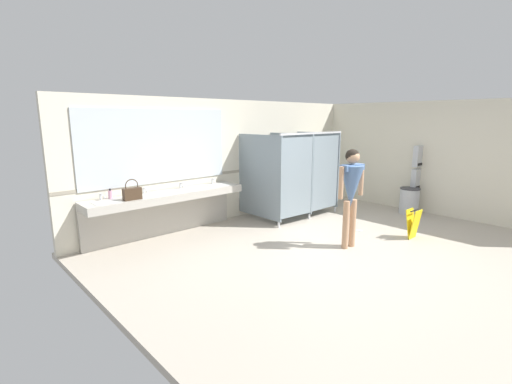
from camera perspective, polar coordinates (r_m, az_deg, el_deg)
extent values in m
cube|color=#B2A899|center=(6.53, 14.29, -9.20)|extent=(7.65, 6.56, 0.10)
cube|color=beige|center=(8.22, -3.20, 5.15)|extent=(7.65, 0.12, 2.62)
cube|color=beige|center=(9.39, 26.95, 4.71)|extent=(0.12, 6.56, 2.62)
cube|color=#9E937F|center=(8.21, -2.89, 3.31)|extent=(7.65, 0.01, 0.06)
cube|color=#B2ADA3|center=(6.92, -13.66, -0.63)|extent=(3.07, 0.59, 0.14)
cube|color=#B2ADA3|center=(7.25, -14.48, -3.69)|extent=(3.07, 0.08, 0.73)
cube|color=beige|center=(6.44, -22.53, -1.92)|extent=(0.42, 0.33, 0.11)
cylinder|color=silver|center=(6.63, -23.30, -0.67)|extent=(0.04, 0.04, 0.11)
cylinder|color=silver|center=(6.57, -23.17, -0.37)|extent=(0.03, 0.11, 0.03)
sphere|color=silver|center=(6.67, -22.75, -0.79)|extent=(0.04, 0.04, 0.04)
cube|color=beige|center=(6.72, -16.40, -0.96)|extent=(0.42, 0.33, 0.11)
cylinder|color=silver|center=(6.91, -17.31, 0.21)|extent=(0.04, 0.04, 0.11)
cylinder|color=silver|center=(6.86, -17.14, 0.51)|extent=(0.03, 0.11, 0.03)
sphere|color=silver|center=(6.96, -16.82, 0.10)|extent=(0.04, 0.04, 0.04)
cube|color=beige|center=(7.08, -10.84, -0.08)|extent=(0.42, 0.33, 0.11)
cylinder|color=silver|center=(7.26, -11.85, 1.01)|extent=(0.04, 0.04, 0.11)
cylinder|color=silver|center=(7.21, -11.64, 1.31)|extent=(0.03, 0.11, 0.03)
sphere|color=silver|center=(7.31, -11.41, 0.90)|extent=(0.04, 0.04, 0.04)
cube|color=beige|center=(7.50, -5.85, 0.72)|extent=(0.42, 0.33, 0.11)
cylinder|color=silver|center=(7.67, -6.92, 1.73)|extent=(0.04, 0.04, 0.11)
cylinder|color=silver|center=(7.62, -6.69, 2.01)|extent=(0.03, 0.11, 0.03)
sphere|color=silver|center=(7.72, -6.53, 1.62)|extent=(0.04, 0.04, 0.04)
cube|color=silver|center=(7.06, -15.21, 6.97)|extent=(2.97, 0.02, 1.37)
cube|color=gray|center=(7.74, 0.52, 2.48)|extent=(0.03, 1.31, 1.77)
cylinder|color=silver|center=(7.53, 3.61, -5.17)|extent=(0.05, 0.05, 0.12)
cube|color=gray|center=(8.43, 5.42, 3.18)|extent=(0.03, 1.31, 1.77)
cylinder|color=silver|center=(8.24, 8.37, -3.80)|extent=(0.05, 0.05, 0.12)
cube|color=gray|center=(9.17, 9.56, 3.75)|extent=(0.03, 1.31, 1.77)
cylinder|color=silver|center=(9.00, 12.34, -2.64)|extent=(0.05, 0.05, 0.12)
cube|color=gray|center=(7.66, 6.42, 2.31)|extent=(0.90, 0.08, 1.67)
cube|color=gray|center=(8.41, 10.84, 3.00)|extent=(0.90, 0.03, 1.67)
cube|color=#B7BABF|center=(7.94, 8.93, 9.14)|extent=(2.02, 0.04, 0.04)
cube|color=#B7BABF|center=(9.43, 24.26, 5.19)|extent=(0.36, 0.12, 0.50)
cube|color=black|center=(9.42, 24.52, 4.01)|extent=(0.28, 0.01, 0.06)
cube|color=#B7BABF|center=(9.50, 23.97, 1.87)|extent=(0.35, 0.12, 0.49)
cube|color=black|center=(9.50, 24.23, 0.71)|extent=(0.27, 0.01, 0.06)
cylinder|color=#B7BABF|center=(9.32, 22.99, -1.35)|extent=(0.44, 0.44, 0.59)
cylinder|color=#333338|center=(9.26, 23.14, 0.51)|extent=(0.45, 0.45, 0.03)
cylinder|color=tan|center=(6.57, 14.98, -4.76)|extent=(0.11, 0.11, 0.85)
cylinder|color=tan|center=(6.44, 13.96, -5.05)|extent=(0.11, 0.11, 0.85)
cone|color=#4C6B99|center=(6.35, 14.78, 0.84)|extent=(0.44, 0.44, 0.72)
cube|color=#4C6B99|center=(6.30, 14.93, 3.79)|extent=(0.47, 0.21, 0.10)
cylinder|color=tan|center=(6.54, 16.27, 1.85)|extent=(0.08, 0.08, 0.54)
cylinder|color=tan|center=(6.14, 13.27, 1.41)|extent=(0.08, 0.08, 0.54)
sphere|color=tan|center=(6.28, 15.01, 5.36)|extent=(0.23, 0.23, 0.23)
sphere|color=black|center=(6.29, 14.95, 5.51)|extent=(0.23, 0.23, 0.23)
cube|color=#3F2D1E|center=(6.44, -18.93, -0.28)|extent=(0.30, 0.12, 0.20)
torus|color=#3F2D1E|center=(6.41, -19.01, 0.96)|extent=(0.23, 0.02, 0.23)
cylinder|color=#D899B2|center=(6.65, -21.99, -0.40)|extent=(0.07, 0.07, 0.14)
cylinder|color=black|center=(6.64, -22.04, 0.35)|extent=(0.03, 0.03, 0.04)
cube|color=yellow|center=(7.39, 23.83, -4.71)|extent=(0.28, 0.10, 0.56)
cube|color=yellow|center=(7.43, 23.20, -4.58)|extent=(0.28, 0.10, 0.56)
cylinder|color=black|center=(7.35, 23.68, -2.69)|extent=(0.28, 0.02, 0.02)
cylinder|color=#B7BABF|center=(7.63, 15.99, -5.83)|extent=(0.14, 0.14, 0.01)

